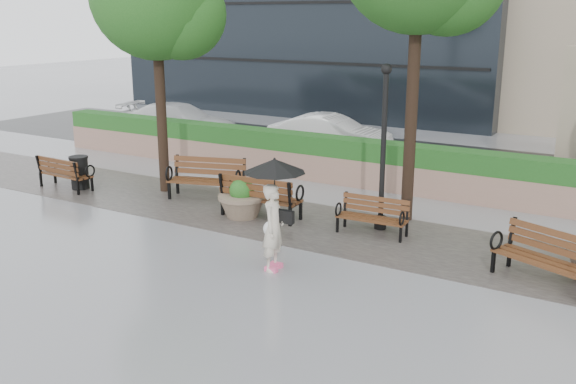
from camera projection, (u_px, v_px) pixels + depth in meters
The scene contains 16 objects.
ground at pixel (230, 263), 12.87m from camera, with size 100.00×100.00×0.00m, color gray.
cobble_strip at pixel (303, 223), 15.36m from camera, with size 28.00×3.20×0.01m, color #383330.
hedge_wall at pixel (372, 164), 18.49m from camera, with size 24.00×0.80×1.35m.
asphalt_street at pixel (418, 161), 21.98m from camera, with size 40.00×7.00×0.00m, color black.
bench_0 at pixel (66, 180), 18.32m from camera, with size 1.77×0.77×0.93m.
bench_1 at pixel (207, 187), 17.33m from camera, with size 2.18×1.38×1.10m.
bench_2 at pixel (261, 205), 15.70m from camera, with size 2.04×0.91×1.07m.
bench_3 at pixel (372, 224), 14.49m from camera, with size 1.62×0.72×0.85m.
bench_4 at pixel (544, 269), 11.79m from camera, with size 2.01×1.39×1.01m.
planter_left at pixel (242, 202), 15.71m from camera, with size 1.18×1.18×0.99m.
trash_bin at pixel (80, 173), 18.31m from camera, with size 0.54×0.54×0.90m, color black.
lamppost at pixel (383, 159), 14.51m from camera, with size 0.28×0.28×3.80m.
tree_0 at pixel (162, 0), 16.83m from camera, with size 3.52×3.43×7.06m.
car_left at pixel (180, 121), 25.72m from camera, with size 1.99×4.91×1.42m, color white.
car_right at pixel (331, 135), 22.72m from camera, with size 1.51×4.34×1.43m, color white.
pedestrian at pixel (274, 203), 12.25m from camera, with size 1.19×1.19×2.19m.
Camera 1 is at (7.18, -9.73, 4.79)m, focal length 40.00 mm.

